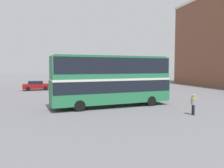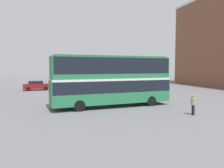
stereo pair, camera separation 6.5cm
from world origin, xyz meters
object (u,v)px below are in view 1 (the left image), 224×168
(parked_car_kerb_near, at_px, (36,85))
(parked_car_kerb_far, at_px, (93,84))
(pedestrian_foreground, at_px, (193,102))
(double_decker_bus, at_px, (112,78))

(parked_car_kerb_near, xyz_separation_m, parked_car_kerb_far, (9.52, 0.74, 0.04))
(pedestrian_foreground, distance_m, parked_car_kerb_far, 24.13)
(parked_car_kerb_far, bearing_deg, parked_car_kerb_near, -176.77)
(parked_car_kerb_near, relative_size, parked_car_kerb_far, 1.04)
(parked_car_kerb_near, distance_m, parked_car_kerb_far, 9.55)
(double_decker_bus, height_order, parked_car_kerb_near, double_decker_bus)
(pedestrian_foreground, xyz_separation_m, parked_car_kerb_far, (-3.28, 23.90, -0.19))
(double_decker_bus, height_order, parked_car_kerb_far, double_decker_bus)
(parked_car_kerb_near, bearing_deg, pedestrian_foreground, -64.50)
(parked_car_kerb_near, height_order, parked_car_kerb_far, parked_car_kerb_far)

